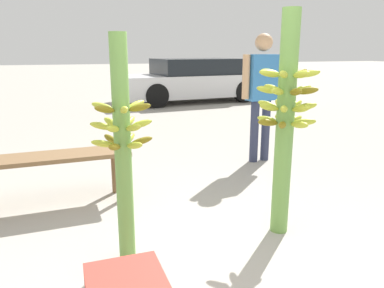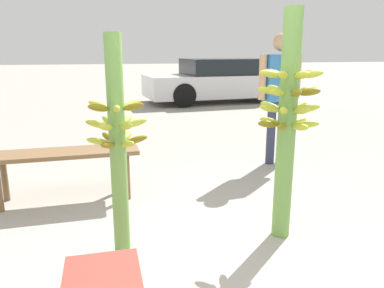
% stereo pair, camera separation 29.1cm
% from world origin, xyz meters
% --- Properties ---
extents(ground_plane, '(80.00, 80.00, 0.00)m').
position_xyz_m(ground_plane, '(0.00, 0.00, 0.00)').
color(ground_plane, '#9E998E').
extents(banana_stalk_left, '(0.41, 0.41, 1.56)m').
position_xyz_m(banana_stalk_left, '(-0.54, 0.51, 0.82)').
color(banana_stalk_left, '#6B9E47').
rests_on(banana_stalk_left, ground_plane).
extents(banana_stalk_center, '(0.47, 0.47, 1.75)m').
position_xyz_m(banana_stalk_center, '(0.71, 0.53, 0.93)').
color(banana_stalk_center, '#6B9E47').
rests_on(banana_stalk_center, ground_plane).
extents(vendor_person, '(0.59, 0.22, 1.65)m').
position_xyz_m(vendor_person, '(1.56, 2.37, 1.00)').
color(vendor_person, '#2D334C').
rests_on(vendor_person, ground_plane).
extents(market_bench, '(1.42, 0.41, 0.50)m').
position_xyz_m(market_bench, '(-1.01, 1.70, 0.42)').
color(market_bench, brown).
rests_on(market_bench, ground_plane).
extents(parked_car, '(4.34, 2.05, 1.22)m').
position_xyz_m(parked_car, '(2.73, 8.39, 0.60)').
color(parked_car, silver).
rests_on(parked_car, ground_plane).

